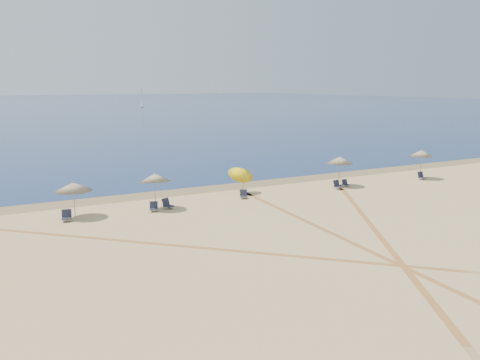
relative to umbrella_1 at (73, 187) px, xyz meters
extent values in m
plane|color=tan|center=(12.14, -19.71, -2.01)|extent=(160.00, 160.00, 0.00)
plane|color=#0C2151|center=(12.14, 205.29, -2.00)|extent=(500.00, 500.00, 0.00)
plane|color=olive|center=(12.14, 4.29, -2.00)|extent=(500.00, 500.00, 0.00)
cylinder|color=gray|center=(0.00, 0.00, -0.93)|extent=(0.05, 0.05, 2.16)
cone|color=beige|center=(0.00, 0.00, 0.00)|extent=(2.31, 2.31, 0.55)
sphere|color=gray|center=(0.00, 0.00, 0.30)|extent=(0.08, 0.08, 0.08)
cylinder|color=gray|center=(5.27, -0.25, -0.84)|extent=(0.05, 0.28, 2.34)
cone|color=beige|center=(5.27, -0.35, 0.18)|extent=(2.10, 2.15, 0.75)
sphere|color=gray|center=(5.27, -0.35, 0.48)|extent=(0.08, 0.08, 0.08)
cylinder|color=gray|center=(12.73, 0.77, -1.08)|extent=(0.05, 1.06, 1.88)
cone|color=yellow|center=(12.73, 1.21, -0.28)|extent=(1.95, 1.97, 1.42)
sphere|color=gray|center=(12.73, 1.21, 0.02)|extent=(0.08, 0.08, 0.08)
cylinder|color=gray|center=(21.36, -0.04, -0.83)|extent=(0.05, 0.05, 2.36)
cone|color=beige|center=(21.36, -0.04, 0.20)|extent=(2.16, 2.16, 0.55)
sphere|color=gray|center=(21.36, -0.04, 0.50)|extent=(0.08, 0.08, 0.08)
cylinder|color=gray|center=(30.02, -0.78, -0.77)|extent=(0.05, 0.05, 2.47)
cone|color=beige|center=(30.02, -0.78, 0.31)|extent=(2.00, 2.00, 0.55)
sphere|color=gray|center=(30.02, -0.78, 0.61)|extent=(0.08, 0.08, 0.08)
cube|color=black|center=(-0.65, -0.77, -1.81)|extent=(0.69, 0.69, 0.05)
cube|color=black|center=(-0.59, -0.49, -1.56)|extent=(0.62, 0.33, 0.52)
cylinder|color=#A5A5AD|center=(-0.88, -0.94, -1.91)|extent=(0.03, 0.03, 0.19)
cylinder|color=#A5A5AD|center=(-0.42, -1.03, -1.91)|extent=(0.03, 0.03, 0.19)
cube|color=black|center=(4.91, -0.98, -1.83)|extent=(0.69, 0.69, 0.05)
cube|color=black|center=(5.00, -0.73, -1.60)|extent=(0.57, 0.37, 0.48)
cylinder|color=#A5A5AD|center=(4.71, -1.10, -1.92)|extent=(0.02, 0.02, 0.18)
cylinder|color=#A5A5AD|center=(5.11, -1.25, -1.92)|extent=(0.02, 0.02, 0.18)
cube|color=black|center=(6.07, -0.70, -1.81)|extent=(0.77, 0.77, 0.05)
cube|color=black|center=(5.96, -0.44, -1.56)|extent=(0.62, 0.43, 0.52)
cylinder|color=#A5A5AD|center=(5.86, -1.00, -1.91)|extent=(0.03, 0.03, 0.19)
cylinder|color=#A5A5AD|center=(6.29, -0.82, -1.91)|extent=(0.03, 0.03, 0.19)
cube|color=black|center=(12.11, -0.38, -1.83)|extent=(0.71, 0.71, 0.05)
cube|color=black|center=(12.21, -0.14, -1.60)|extent=(0.57, 0.39, 0.48)
cylinder|color=#A5A5AD|center=(11.91, -0.49, -1.92)|extent=(0.02, 0.02, 0.18)
cylinder|color=#A5A5AD|center=(12.30, -0.66, -1.92)|extent=(0.02, 0.02, 0.18)
cube|color=black|center=(20.56, -1.03, -1.81)|extent=(0.68, 0.68, 0.05)
cube|color=black|center=(20.51, -0.74, -1.55)|extent=(0.62, 0.31, 0.53)
cylinder|color=#A5A5AD|center=(20.32, -1.29, -1.91)|extent=(0.03, 0.03, 0.19)
cylinder|color=#A5A5AD|center=(20.79, -1.21, -1.91)|extent=(0.03, 0.03, 0.19)
cube|color=black|center=(21.80, -0.45, -1.85)|extent=(0.51, 0.51, 0.04)
cube|color=black|center=(21.82, -0.21, -1.64)|extent=(0.49, 0.21, 0.43)
cylinder|color=#A5A5AD|center=(21.61, -0.61, -1.93)|extent=(0.02, 0.02, 0.16)
cylinder|color=#A5A5AD|center=(21.99, -0.64, -1.93)|extent=(0.02, 0.02, 0.16)
cube|color=black|center=(29.81, -1.30, -1.82)|extent=(0.60, 0.60, 0.05)
cube|color=black|center=(29.83, -1.01, -1.57)|extent=(0.59, 0.24, 0.51)
cylinder|color=#A5A5AD|center=(29.58, -1.50, -1.91)|extent=(0.03, 0.03, 0.19)
cylinder|color=#A5A5AD|center=(30.04, -1.52, -1.91)|extent=(0.03, 0.03, 0.19)
cube|color=white|center=(52.61, 153.73, -1.73)|extent=(2.64, 5.15, 0.54)
cylinder|color=gray|center=(52.61, 153.73, 1.81)|extent=(0.11, 0.11, 7.26)
plane|color=tan|center=(12.27, -10.60, -2.00)|extent=(30.11, 30.11, 0.00)
plane|color=tan|center=(12.36, -9.50, -2.00)|extent=(30.11, 30.11, 0.00)
plane|color=tan|center=(14.68, -11.64, -2.00)|extent=(38.32, 38.32, 0.00)
plane|color=tan|center=(15.24, -10.69, -2.00)|extent=(38.32, 38.32, 0.00)
plane|color=tan|center=(4.61, -9.42, -2.00)|extent=(39.59, 39.59, 0.00)
plane|color=tan|center=(3.81, -8.66, -2.00)|extent=(39.59, 39.59, 0.00)
camera|label=1|loc=(-5.46, -32.52, 6.37)|focal=37.71mm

